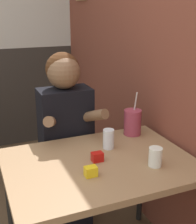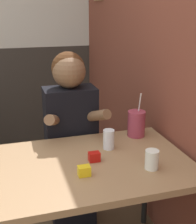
{
  "view_description": "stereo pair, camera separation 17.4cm",
  "coord_description": "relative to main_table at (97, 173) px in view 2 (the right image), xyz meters",
  "views": [
    {
      "loc": [
        0.16,
        -1.08,
        1.52
      ],
      "look_at": [
        0.8,
        0.44,
        0.96
      ],
      "focal_mm": 50.0,
      "sensor_mm": 36.0,
      "label": 1
    },
    {
      "loc": [
        0.32,
        -1.14,
        1.52
      ],
      "look_at": [
        0.8,
        0.44,
        0.96
      ],
      "focal_mm": 50.0,
      "sensor_mm": 36.0,
      "label": 2
    }
  ],
  "objects": [
    {
      "name": "brick_wall_right",
      "position": [
        0.55,
        0.9,
        0.69
      ],
      "size": [
        0.08,
        4.38,
        2.7
      ],
      "color": "brown",
      "rests_on": "ground_plane"
    },
    {
      "name": "condiment_ketchup",
      "position": [
        -0.01,
        0.01,
        0.1
      ],
      "size": [
        0.06,
        0.04,
        0.05
      ],
      "color": "#B7140F",
      "rests_on": "main_table"
    },
    {
      "name": "glass_center",
      "position": [
        0.24,
        -0.15,
        0.12
      ],
      "size": [
        0.07,
        0.07,
        0.1
      ],
      "color": "silver",
      "rests_on": "main_table"
    },
    {
      "name": "person_seated",
      "position": [
        -0.04,
        0.5,
        0.0
      ],
      "size": [
        0.42,
        0.41,
        1.25
      ],
      "color": "black",
      "rests_on": "ground_plane"
    },
    {
      "name": "cocktail_pitcher",
      "position": [
        0.34,
        0.27,
        0.15
      ],
      "size": [
        0.11,
        0.11,
        0.28
      ],
      "color": "#99384C",
      "rests_on": "main_table"
    },
    {
      "name": "condiment_mustard",
      "position": [
        -0.1,
        -0.12,
        0.1
      ],
      "size": [
        0.06,
        0.04,
        0.05
      ],
      "color": "yellow",
      "rests_on": "main_table"
    },
    {
      "name": "main_table",
      "position": [
        0.0,
        0.0,
        0.0
      ],
      "size": [
        1.0,
        0.74,
        0.74
      ],
      "color": "#93704C",
      "rests_on": "ground_plane"
    },
    {
      "name": "glass_near_pitcher",
      "position": [
        0.11,
        0.13,
        0.13
      ],
      "size": [
        0.07,
        0.07,
        0.11
      ],
      "color": "silver",
      "rests_on": "main_table"
    }
  ]
}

